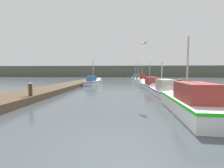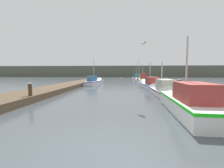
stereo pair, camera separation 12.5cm
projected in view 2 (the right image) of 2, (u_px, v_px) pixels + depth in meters
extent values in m
plane|color=#3D4449|center=(96.00, 151.00, 3.58)|extent=(200.00, 200.00, 0.00)
cube|color=#4C3D2B|center=(72.00, 85.00, 19.95)|extent=(2.90, 40.00, 0.44)
cube|color=#4C3D2B|center=(167.00, 85.00, 18.99)|extent=(2.90, 40.00, 0.44)
cube|color=#565B4C|center=(122.00, 71.00, 66.13)|extent=(120.00, 16.00, 4.41)
cube|color=silver|center=(188.00, 106.00, 6.85)|extent=(1.78, 5.23, 0.69)
cube|color=#19D715|center=(188.00, 100.00, 6.83)|extent=(1.81, 5.26, 0.10)
cone|color=silver|center=(170.00, 95.00, 10.01)|extent=(1.50, 1.31, 1.44)
cube|color=#99332D|center=(195.00, 92.00, 6.15)|extent=(1.31, 2.18, 0.76)
cylinder|color=#B2B2B7|center=(187.00, 67.00, 7.09)|extent=(0.08, 0.08, 2.87)
cube|color=silver|center=(163.00, 93.00, 12.12)|extent=(1.37, 5.00, 0.48)
cube|color=#5A199C|center=(163.00, 90.00, 12.11)|extent=(1.40, 5.03, 0.10)
cone|color=silver|center=(155.00, 88.00, 15.12)|extent=(1.27, 1.05, 1.26)
cube|color=#B2AD9E|center=(165.00, 85.00, 11.45)|extent=(1.03, 2.08, 0.86)
cylinder|color=#B2B2B7|center=(162.00, 76.00, 12.38)|extent=(0.08, 0.08, 2.24)
cube|color=silver|center=(151.00, 86.00, 16.90)|extent=(1.92, 4.94, 0.56)
cube|color=#1866AD|center=(151.00, 85.00, 16.89)|extent=(1.95, 4.97, 0.10)
cone|color=silver|center=(144.00, 84.00, 19.92)|extent=(1.51, 1.35, 1.41)
cube|color=#99332D|center=(152.00, 81.00, 16.25)|extent=(1.31, 1.77, 0.81)
cylinder|color=#B2B2B7|center=(150.00, 73.00, 17.14)|extent=(0.08, 0.08, 2.46)
cube|color=silver|center=(93.00, 83.00, 22.00)|extent=(1.87, 4.88, 0.60)
cube|color=#652C9D|center=(93.00, 81.00, 21.98)|extent=(1.90, 4.91, 0.10)
cone|color=silver|center=(99.00, 82.00, 24.86)|extent=(1.42, 1.20, 1.32)
cube|color=#2D6699|center=(92.00, 79.00, 21.36)|extent=(1.17, 1.77, 0.75)
cylinder|color=#B2B2B7|center=(94.00, 70.00, 22.19)|extent=(0.08, 0.08, 3.28)
cube|color=silver|center=(143.00, 81.00, 25.69)|extent=(1.47, 4.03, 0.69)
cube|color=#D05A18|center=(143.00, 80.00, 25.67)|extent=(1.50, 4.06, 0.10)
cone|color=silver|center=(141.00, 80.00, 28.17)|extent=(1.34, 1.02, 1.32)
cube|color=#99332D|center=(143.00, 76.00, 25.13)|extent=(0.92, 1.37, 1.00)
cylinder|color=#B2B2B7|center=(143.00, 71.00, 25.86)|extent=(0.08, 0.08, 2.64)
cube|color=silver|center=(139.00, 80.00, 30.82)|extent=(1.64, 4.05, 0.53)
cube|color=purple|center=(139.00, 79.00, 30.80)|extent=(1.67, 4.08, 0.10)
cone|color=silver|center=(138.00, 79.00, 33.26)|extent=(1.42, 1.03, 1.37)
cube|color=#387A42|center=(139.00, 77.00, 30.27)|extent=(0.97, 1.60, 0.92)
cylinder|color=#B2B2B7|center=(139.00, 69.00, 30.94)|extent=(0.08, 0.08, 3.93)
cube|color=silver|center=(136.00, 79.00, 35.55)|extent=(1.89, 4.28, 0.57)
cube|color=#6824AC|center=(136.00, 78.00, 35.53)|extent=(1.92, 4.31, 0.10)
cone|color=silver|center=(136.00, 79.00, 38.00)|extent=(1.51, 0.96, 1.44)
cube|color=#2D6699|center=(136.00, 76.00, 34.98)|extent=(1.24, 1.40, 0.93)
cylinder|color=#B2B2B7|center=(136.00, 70.00, 35.69)|extent=(0.08, 0.08, 3.52)
cylinder|color=#473523|center=(179.00, 89.00, 11.29)|extent=(0.21, 0.21, 1.31)
cylinder|color=silver|center=(180.00, 80.00, 11.24)|extent=(0.24, 0.24, 0.04)
cylinder|color=#473523|center=(30.00, 93.00, 9.12)|extent=(0.22, 0.22, 1.19)
cylinder|color=silver|center=(30.00, 83.00, 9.07)|extent=(0.25, 0.25, 0.04)
cylinder|color=#473523|center=(177.00, 91.00, 11.25)|extent=(0.20, 0.20, 1.02)
cylinder|color=silver|center=(177.00, 84.00, 11.21)|extent=(0.23, 0.23, 0.04)
sphere|color=gold|center=(121.00, 78.00, 45.44)|extent=(0.46, 0.46, 0.46)
cylinder|color=black|center=(121.00, 76.00, 45.40)|extent=(0.06, 0.06, 0.50)
ellipsoid|color=white|center=(125.00, 61.00, 26.28)|extent=(0.29, 0.30, 0.12)
cube|color=gray|center=(125.00, 61.00, 26.18)|extent=(0.28, 0.27, 0.07)
cube|color=gray|center=(124.00, 61.00, 26.38)|extent=(0.28, 0.27, 0.07)
ellipsoid|color=white|center=(143.00, 43.00, 8.76)|extent=(0.31, 0.25, 0.12)
cube|color=gray|center=(142.00, 43.00, 8.89)|extent=(0.22, 0.30, 0.07)
cube|color=gray|center=(144.00, 43.00, 8.63)|extent=(0.22, 0.30, 0.07)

